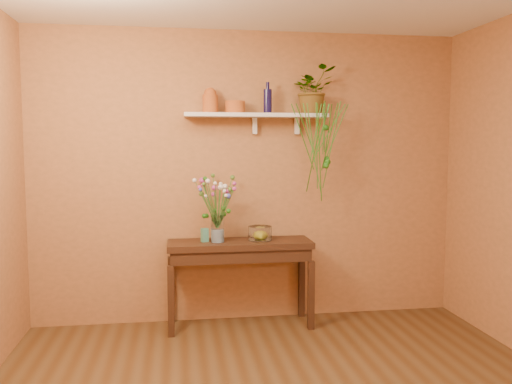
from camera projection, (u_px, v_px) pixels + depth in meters
name	position (u px, v px, depth m)	size (l,w,h in m)	color
room	(297.00, 199.00, 2.99)	(4.04, 4.04, 2.70)	#51381E
sideboard	(240.00, 253.00, 4.78)	(1.30, 0.42, 0.79)	#3A2313
wall_shelf	(257.00, 116.00, 4.80)	(1.30, 0.24, 0.19)	white
terracotta_jug	(210.00, 101.00, 4.74)	(0.18, 0.18, 0.23)	#B7571E
terracotta_pot	(235.00, 107.00, 4.77)	(0.18, 0.18, 0.11)	#B7571E
blue_bottle	(268.00, 101.00, 4.78)	(0.09, 0.09, 0.28)	#120D36
spider_plant	(312.00, 90.00, 4.85)	(0.39, 0.34, 0.43)	#236414
plant_fronds	(323.00, 146.00, 4.75)	(0.52, 0.46, 0.88)	#236414
glass_vase	(218.00, 230.00, 4.71)	(0.12, 0.12, 0.25)	white
bouquet	(217.00, 195.00, 4.70)	(0.39, 0.44, 0.48)	#386B28
glass_bowl	(260.00, 234.00, 4.80)	(0.21, 0.21, 0.13)	white
lemon	(260.00, 235.00, 4.82)	(0.09, 0.09, 0.09)	yellow
carton	(205.00, 235.00, 4.73)	(0.06, 0.05, 0.12)	#366D85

